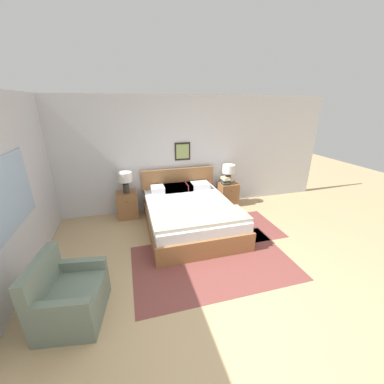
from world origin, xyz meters
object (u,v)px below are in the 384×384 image
nightstand_by_door (228,194)px  table_lamp_near_window (125,179)px  table_lamp_by_door (229,171)px  nightstand_near_window (128,205)px  bed (190,214)px  armchair (69,298)px

nightstand_by_door → table_lamp_near_window: table_lamp_near_window is taller
table_lamp_by_door → nightstand_near_window: bearing=179.7°
nightstand_near_window → nightstand_by_door: bearing=0.0°
bed → armchair: 2.59m
bed → table_lamp_near_window: (-1.21, 0.85, 0.60)m
bed → table_lamp_near_window: table_lamp_near_window is taller
table_lamp_by_door → armchair: bearing=-140.9°
armchair → table_lamp_by_door: table_lamp_by_door is taller
nightstand_by_door → nightstand_near_window: bearing=180.0°
bed → armchair: bearing=-138.7°
nightstand_near_window → nightstand_by_door: (2.42, 0.00, 0.00)m
nightstand_near_window → table_lamp_by_door: bearing=-0.3°
armchair → table_lamp_by_door: (3.15, 2.56, 0.62)m
bed → table_lamp_by_door: bearing=35.3°
armchair → table_lamp_near_window: table_lamp_near_window is taller
bed → nightstand_by_door: (1.21, 0.86, -0.01)m
nightstand_near_window → armchair: bearing=-106.0°
nightstand_near_window → table_lamp_by_door: table_lamp_by_door is taller
armchair → nightstand_near_window: 2.67m
table_lamp_near_window → bed: bearing=-35.2°
bed → table_lamp_by_door: size_ratio=4.70×
bed → table_lamp_by_door: table_lamp_by_door is taller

